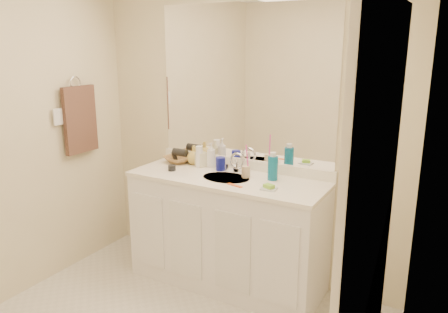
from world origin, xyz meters
name	(u,v)px	position (x,y,z in m)	size (l,w,h in m)	color
wall_back	(244,129)	(0.00, 1.30, 1.20)	(2.60, 0.02, 2.40)	beige
wall_right	(387,213)	(1.30, 0.00, 1.20)	(0.02, 2.60, 2.40)	beige
vanity_cabinet	(227,232)	(0.00, 1.02, 0.42)	(1.50, 0.55, 0.85)	white
countertop	(227,179)	(0.00, 1.02, 0.86)	(1.52, 0.57, 0.03)	white
backsplash	(243,164)	(0.00, 1.29, 0.92)	(1.52, 0.03, 0.08)	white
sink_basin	(226,179)	(0.00, 1.00, 0.87)	(0.37, 0.37, 0.02)	silver
faucet	(237,165)	(0.00, 1.18, 0.94)	(0.02, 0.02, 0.11)	silver
mirror	(244,83)	(0.00, 1.29, 1.56)	(1.48, 0.01, 1.20)	white
blue_mug	(221,164)	(-0.13, 1.16, 0.93)	(0.08, 0.08, 0.11)	navy
tan_cup	(246,172)	(0.13, 1.08, 0.92)	(0.07, 0.07, 0.09)	#CCB490
toothbrush	(247,158)	(0.14, 1.08, 1.03)	(0.01, 0.01, 0.21)	#FF43B3
mouthwash_bottle	(273,168)	(0.33, 1.13, 0.97)	(0.07, 0.07, 0.18)	#0B638D
soap_dish	(269,189)	(0.40, 0.90, 0.89)	(0.11, 0.09, 0.01)	silver
green_soap	(269,186)	(0.40, 0.90, 0.90)	(0.07, 0.05, 0.02)	#85CB31
orange_comb	(235,185)	(0.15, 0.86, 0.88)	(0.13, 0.03, 0.01)	#F15919
dark_jar	(172,168)	(-0.46, 0.96, 0.90)	(0.06, 0.06, 0.04)	black
extra_white_bottle	(199,157)	(-0.33, 1.15, 0.97)	(0.05, 0.05, 0.18)	white
soap_bottle_white	(211,155)	(-0.25, 1.20, 0.98)	(0.08, 0.08, 0.20)	white
soap_bottle_cream	(201,156)	(-0.33, 1.18, 0.97)	(0.08, 0.08, 0.18)	beige
soap_bottle_yellow	(194,155)	(-0.42, 1.21, 0.96)	(0.12, 0.12, 0.16)	gold
wicker_basket	(178,159)	(-0.56, 1.18, 0.91)	(0.23, 0.23, 0.06)	olive
hair_dryer	(180,152)	(-0.54, 1.18, 0.97)	(0.06, 0.06, 0.13)	black
towel_ring	(75,83)	(-1.27, 0.77, 1.55)	(0.11, 0.11, 0.01)	silver
hand_towel	(80,120)	(-1.25, 0.77, 1.25)	(0.04, 0.32, 0.55)	#31201A
switch_plate	(58,117)	(-1.27, 0.57, 1.30)	(0.01, 0.09, 0.13)	white
door	(363,294)	(1.29, -0.30, 1.00)	(0.02, 0.82, 2.00)	white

